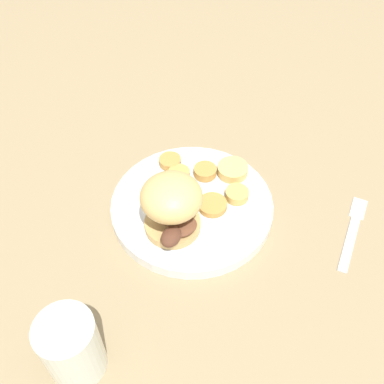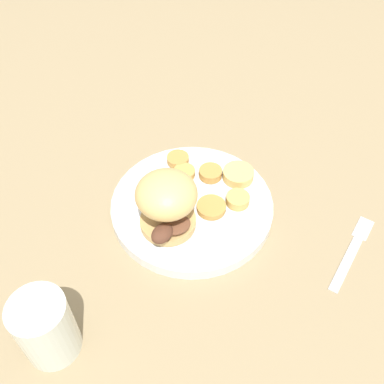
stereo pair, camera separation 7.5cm
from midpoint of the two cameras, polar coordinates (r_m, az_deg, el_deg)
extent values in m
plane|color=#937F5B|center=(0.78, -2.73, -2.49)|extent=(4.00, 4.00, 0.00)
cylinder|color=white|center=(0.77, -2.75, -1.99)|extent=(0.28, 0.28, 0.02)
torus|color=white|center=(0.77, -2.78, -1.54)|extent=(0.27, 0.27, 0.01)
cylinder|color=tan|center=(0.73, -5.41, -4.24)|extent=(0.09, 0.09, 0.01)
ellipsoid|color=brown|center=(0.70, -4.26, -4.58)|extent=(0.06, 0.05, 0.01)
ellipsoid|color=brown|center=(0.71, -5.53, -2.97)|extent=(0.06, 0.06, 0.02)
ellipsoid|color=brown|center=(0.72, -5.78, -1.71)|extent=(0.04, 0.05, 0.02)
ellipsoid|color=#563323|center=(0.68, -5.81, -5.86)|extent=(0.05, 0.05, 0.02)
ellipsoid|color=#DBB26B|center=(0.68, -5.81, -0.81)|extent=(0.10, 0.10, 0.06)
cylinder|color=#BC8942|center=(0.82, -5.40, 3.79)|extent=(0.04, 0.04, 0.01)
cylinder|color=#DBB766|center=(0.80, 2.54, 2.71)|extent=(0.05, 0.05, 0.02)
cylinder|color=tan|center=(0.80, -4.31, 2.21)|extent=(0.04, 0.04, 0.01)
cylinder|color=#BC8942|center=(0.78, -4.58, 0.44)|extent=(0.05, 0.05, 0.01)
cylinder|color=#BC8942|center=(0.80, -0.97, 2.50)|extent=(0.04, 0.04, 0.01)
cylinder|color=#BC8942|center=(0.75, -0.20, -1.80)|extent=(0.05, 0.05, 0.01)
cylinder|color=tan|center=(0.77, 2.93, -0.24)|extent=(0.04, 0.04, 0.02)
cube|color=silver|center=(0.77, 16.77, -6.42)|extent=(0.07, 0.11, 0.00)
cube|color=silver|center=(0.82, 17.99, -2.12)|extent=(0.04, 0.05, 0.00)
cylinder|color=silver|center=(0.63, -18.54, -18.44)|extent=(0.08, 0.08, 0.11)
camera|label=1|loc=(0.04, -92.87, -3.24)|focal=42.00mm
camera|label=2|loc=(0.04, 87.13, 3.24)|focal=42.00mm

